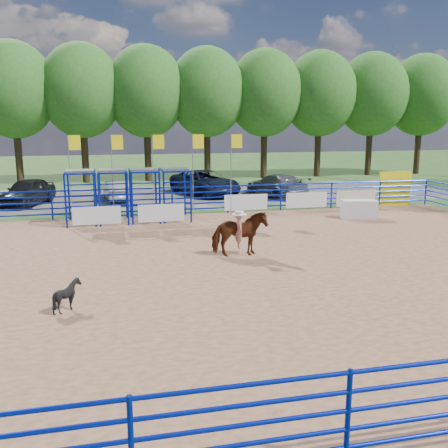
% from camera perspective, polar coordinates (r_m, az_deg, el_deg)
% --- Properties ---
extents(ground, '(120.00, 120.00, 0.00)m').
position_cam_1_polar(ground, '(16.78, -1.68, -5.14)').
color(ground, '#395E25').
rests_on(ground, ground).
extents(arena_dirt, '(30.00, 20.00, 0.02)m').
position_cam_1_polar(arena_dirt, '(16.78, -1.68, -5.11)').
color(arena_dirt, '#A47352').
rests_on(arena_dirt, ground).
extents(gravel_strip, '(40.00, 10.00, 0.01)m').
position_cam_1_polar(gravel_strip, '(33.26, -7.41, 3.19)').
color(gravel_strip, gray).
rests_on(gravel_strip, ground).
extents(announcer_table, '(1.84, 1.12, 0.92)m').
position_cam_1_polar(announcer_table, '(26.21, 15.16, 1.65)').
color(announcer_table, silver).
rests_on(announcer_table, arena_dirt).
extents(horse_and_rider, '(1.99, 0.97, 2.28)m').
position_cam_1_polar(horse_and_rider, '(18.08, 1.75, -0.95)').
color(horse_and_rider, '#5E2C12').
rests_on(horse_and_rider, arena_dirt).
extents(calf, '(0.78, 0.71, 0.82)m').
position_cam_1_polar(calf, '(13.66, -17.47, -7.76)').
color(calf, black).
rests_on(calf, arena_dirt).
extents(car_a, '(3.17, 4.89, 1.55)m').
position_cam_1_polar(car_a, '(31.57, -21.54, 3.45)').
color(car_a, black).
rests_on(car_a, gravel_strip).
extents(car_b, '(1.71, 3.85, 1.23)m').
position_cam_1_polar(car_b, '(31.79, -12.21, 3.76)').
color(car_b, gray).
rests_on(car_b, gravel_strip).
extents(car_c, '(4.59, 6.43, 1.63)m').
position_cam_1_polar(car_c, '(33.51, -2.20, 4.76)').
color(car_c, '#161B37').
rests_on(car_c, gravel_strip).
extents(car_d, '(3.40, 5.44, 1.47)m').
position_cam_1_polar(car_d, '(32.91, 5.99, 4.44)').
color(car_d, slate).
rests_on(car_d, gravel_strip).
extents(perimeter_fence, '(30.10, 20.10, 1.50)m').
position_cam_1_polar(perimeter_fence, '(16.58, -1.69, -2.66)').
color(perimeter_fence, '#071AA9').
rests_on(perimeter_fence, ground).
extents(chute_assembly, '(19.32, 2.41, 4.20)m').
position_cam_1_polar(chute_assembly, '(24.89, -9.99, 3.19)').
color(chute_assembly, '#071AA9').
rests_on(chute_assembly, ground).
extents(treeline, '(56.40, 6.40, 11.24)m').
position_cam_1_polar(treeline, '(41.96, -8.94, 15.20)').
color(treeline, '#3F2B19').
rests_on(treeline, ground).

